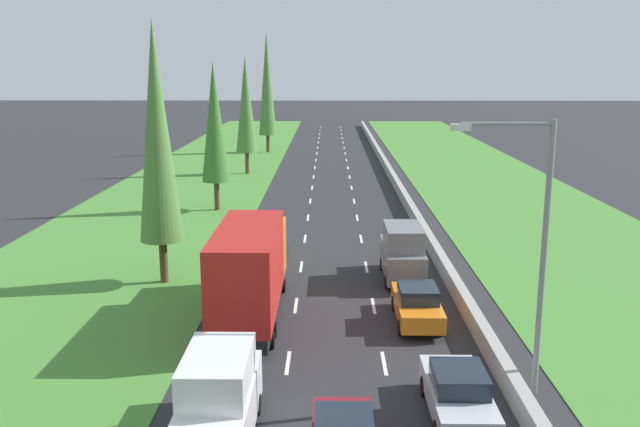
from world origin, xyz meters
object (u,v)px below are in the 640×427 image
object	(u,v)px
silver_sedan_right_lane	(458,393)
poplar_tree_fourth	(246,105)
orange_sedan_right_lane	(417,304)
poplar_tree_second	(157,133)
grey_van_right_lane_fourth	(403,253)
poplar_tree_third	(215,123)
red_box_truck_left_lane	(250,270)
yellow_hatchback_left_lane	(268,242)
street_light_mast	(534,240)
white_van_left_lane	(220,397)
poplar_tree_fifth	(267,84)

from	to	relation	value
silver_sedan_right_lane	poplar_tree_fourth	size ratio (longest dim) A/B	0.39
orange_sedan_right_lane	poplar_tree_fourth	distance (m)	41.95
poplar_tree_fourth	poplar_tree_second	bearing A→B (deg)	-90.06
grey_van_right_lane_fourth	poplar_tree_fourth	xyz separation A→B (m)	(-11.85, 33.93, 5.41)
poplar_tree_second	poplar_tree_third	world-z (taller)	poplar_tree_second
poplar_tree_second	grey_van_right_lane_fourth	bearing A→B (deg)	3.27
silver_sedan_right_lane	red_box_truck_left_lane	world-z (taller)	red_box_truck_left_lane
yellow_hatchback_left_lane	street_light_mast	world-z (taller)	street_light_mast
orange_sedan_right_lane	street_light_mast	distance (m)	8.12
poplar_tree_second	poplar_tree_fourth	bearing A→B (deg)	89.94
orange_sedan_right_lane	poplar_tree_second	xyz separation A→B (m)	(-11.89, 5.18, 6.61)
yellow_hatchback_left_lane	poplar_tree_fourth	size ratio (longest dim) A/B	0.34
street_light_mast	yellow_hatchback_left_lane	bearing A→B (deg)	121.45
silver_sedan_right_lane	yellow_hatchback_left_lane	bearing A→B (deg)	112.52
white_van_left_lane	poplar_tree_second	world-z (taller)	poplar_tree_second
white_van_left_lane	poplar_tree_second	bearing A→B (deg)	109.31
yellow_hatchback_left_lane	red_box_truck_left_lane	bearing A→B (deg)	-89.27
orange_sedan_right_lane	red_box_truck_left_lane	size ratio (longest dim) A/B	0.48
orange_sedan_right_lane	poplar_tree_second	distance (m)	14.56
poplar_tree_fourth	red_box_truck_left_lane	bearing A→B (deg)	-83.00
white_van_left_lane	grey_van_right_lane_fourth	world-z (taller)	same
silver_sedan_right_lane	red_box_truck_left_lane	bearing A→B (deg)	131.44
white_van_left_lane	poplar_tree_fifth	bearing A→B (deg)	93.88
poplar_tree_third	poplar_tree_fourth	size ratio (longest dim) A/B	0.95
orange_sedan_right_lane	grey_van_right_lane_fourth	size ratio (longest dim) A/B	0.92
red_box_truck_left_lane	poplar_tree_second	xyz separation A→B (m)	(-4.88, 4.85, 5.24)
poplar_tree_fourth	silver_sedan_right_lane	bearing A→B (deg)	-75.77
white_van_left_lane	poplar_tree_fifth	size ratio (longest dim) A/B	0.34
silver_sedan_right_lane	poplar_tree_fifth	bearing A→B (deg)	100.09
poplar_tree_third	street_light_mast	bearing A→B (deg)	-62.72
silver_sedan_right_lane	grey_van_right_lane_fourth	bearing A→B (deg)	90.98
grey_van_right_lane_fourth	street_light_mast	size ratio (longest dim) A/B	0.54
yellow_hatchback_left_lane	poplar_tree_fourth	bearing A→B (deg)	98.97
poplar_tree_fourth	street_light_mast	bearing A→B (deg)	-72.42
poplar_tree_second	poplar_tree_fourth	distance (m)	34.62
orange_sedan_right_lane	poplar_tree_fourth	world-z (taller)	poplar_tree_fourth
orange_sedan_right_lane	poplar_tree_fourth	xyz separation A→B (m)	(-11.85, 39.80, 6.00)
yellow_hatchback_left_lane	street_light_mast	size ratio (longest dim) A/B	0.43
silver_sedan_right_lane	poplar_tree_fourth	distance (m)	49.55
red_box_truck_left_lane	poplar_tree_second	bearing A→B (deg)	135.17
orange_sedan_right_lane	grey_van_right_lane_fourth	distance (m)	5.89
poplar_tree_second	poplar_tree_fifth	size ratio (longest dim) A/B	0.87
silver_sedan_right_lane	orange_sedan_right_lane	world-z (taller)	same
street_light_mast	orange_sedan_right_lane	bearing A→B (deg)	113.69
white_van_left_lane	yellow_hatchback_left_lane	xyz separation A→B (m)	(-0.33, 19.24, -0.56)
white_van_left_lane	grey_van_right_lane_fourth	bearing A→B (deg)	65.93
white_van_left_lane	poplar_tree_fourth	size ratio (longest dim) A/B	0.43
orange_sedan_right_lane	grey_van_right_lane_fourth	xyz separation A→B (m)	(0.01, 5.86, 0.59)
red_box_truck_left_lane	street_light_mast	xyz separation A→B (m)	(9.74, -6.57, 3.05)
yellow_hatchback_left_lane	poplar_tree_fourth	world-z (taller)	poplar_tree_fourth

